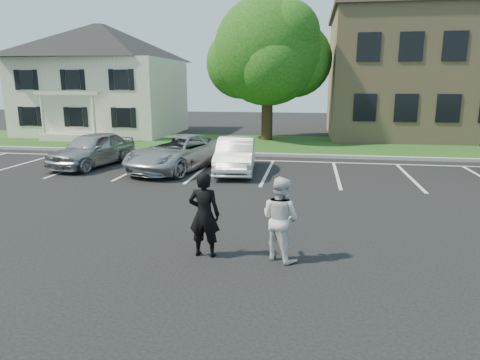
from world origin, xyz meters
name	(u,v)px	position (x,y,z in m)	size (l,w,h in m)	color
ground_plane	(233,242)	(0.00, 0.00, 0.00)	(90.00, 90.00, 0.00)	black
curb	(275,155)	(0.00, 12.00, 0.07)	(40.00, 0.30, 0.15)	gray
grass_strip	(281,145)	(0.00, 16.00, 0.04)	(44.00, 8.00, 0.08)	#0F3C10
stall_lines	(302,169)	(1.40, 8.95, 0.01)	(34.00, 5.36, 0.01)	silver
house	(103,80)	(-13.00, 19.97, 3.83)	(10.30, 9.22, 7.60)	beige
tree	(269,54)	(-0.95, 17.94, 5.35)	(7.80, 7.20, 8.80)	black
man_black_suit	(204,215)	(-0.45, -0.89, 0.91)	(0.67, 0.44, 1.83)	black
man_white_shirt	(280,219)	(1.13, -0.80, 0.88)	(0.86, 0.67, 1.76)	silver
car_silver_west	(93,149)	(-7.76, 8.13, 0.75)	(1.78, 4.43, 1.51)	#A1A1A6
car_silver_minivan	(177,153)	(-3.83, 7.95, 0.73)	(2.42, 5.25, 1.46)	#A3A5AA
car_white_sedan	(236,155)	(-1.32, 7.90, 0.70)	(1.48, 4.24, 1.40)	silver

